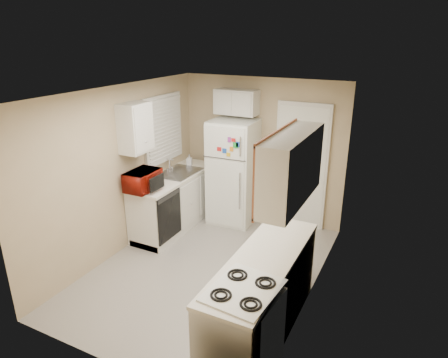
% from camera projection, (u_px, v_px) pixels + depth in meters
% --- Properties ---
extents(floor, '(3.80, 3.80, 0.00)m').
position_uv_depth(floor, '(208.00, 268.00, 5.49)').
color(floor, '#B3ACA3').
rests_on(floor, ground).
extents(ceiling, '(3.80, 3.80, 0.00)m').
position_uv_depth(ceiling, '(205.00, 92.00, 4.66)').
color(ceiling, white).
rests_on(ceiling, floor).
extents(wall_left, '(3.80, 3.80, 0.00)m').
position_uv_depth(wall_left, '(120.00, 171.00, 5.67)').
color(wall_left, tan).
rests_on(wall_left, floor).
extents(wall_right, '(3.80, 3.80, 0.00)m').
position_uv_depth(wall_right, '(315.00, 208.00, 4.49)').
color(wall_right, tan).
rests_on(wall_right, floor).
extents(wall_back, '(2.80, 2.80, 0.00)m').
position_uv_depth(wall_back, '(261.00, 150.00, 6.67)').
color(wall_back, tan).
rests_on(wall_back, floor).
extents(wall_front, '(2.80, 2.80, 0.00)m').
position_uv_depth(wall_front, '(101.00, 258.00, 3.49)').
color(wall_front, tan).
rests_on(wall_front, floor).
extents(left_counter, '(0.60, 1.80, 0.90)m').
position_uv_depth(left_counter, '(175.00, 201.00, 6.56)').
color(left_counter, silver).
rests_on(left_counter, floor).
extents(dishwasher, '(0.03, 0.58, 0.72)m').
position_uv_depth(dishwasher, '(169.00, 216.00, 5.92)').
color(dishwasher, black).
rests_on(dishwasher, floor).
extents(sink, '(0.54, 0.74, 0.16)m').
position_uv_depth(sink, '(179.00, 175.00, 6.54)').
color(sink, gray).
rests_on(sink, left_counter).
extents(microwave, '(0.53, 0.30, 0.35)m').
position_uv_depth(microwave, '(143.00, 180.00, 5.76)').
color(microwave, '#961509').
rests_on(microwave, left_counter).
extents(soap_bottle, '(0.11, 0.11, 0.19)m').
position_uv_depth(soap_bottle, '(189.00, 160.00, 6.86)').
color(soap_bottle, silver).
rests_on(soap_bottle, left_counter).
extents(window_blinds, '(0.10, 0.98, 1.08)m').
position_uv_depth(window_blinds, '(164.00, 129.00, 6.39)').
color(window_blinds, silver).
rests_on(window_blinds, wall_left).
extents(upper_cabinet_left, '(0.30, 0.45, 0.70)m').
position_uv_depth(upper_cabinet_left, '(135.00, 128.00, 5.58)').
color(upper_cabinet_left, silver).
rests_on(upper_cabinet_left, wall_left).
extents(refrigerator, '(0.75, 0.73, 1.75)m').
position_uv_depth(refrigerator, '(234.00, 172.00, 6.64)').
color(refrigerator, white).
rests_on(refrigerator, floor).
extents(cabinet_over_fridge, '(0.70, 0.30, 0.40)m').
position_uv_depth(cabinet_over_fridge, '(237.00, 102.00, 6.44)').
color(cabinet_over_fridge, silver).
rests_on(cabinet_over_fridge, wall_back).
extents(interior_door, '(0.86, 0.06, 2.08)m').
position_uv_depth(interior_door, '(301.00, 167.00, 6.41)').
color(interior_door, white).
rests_on(interior_door, floor).
extents(right_counter, '(0.60, 2.00, 0.90)m').
position_uv_depth(right_counter, '(262.00, 295.00, 4.20)').
color(right_counter, silver).
rests_on(right_counter, floor).
extents(stove, '(0.61, 0.73, 0.83)m').
position_uv_depth(stove, '(243.00, 334.00, 3.71)').
color(stove, white).
rests_on(stove, floor).
extents(upper_cabinet_right, '(0.30, 1.20, 0.70)m').
position_uv_depth(upper_cabinet_right, '(292.00, 168.00, 3.93)').
color(upper_cabinet_right, silver).
rests_on(upper_cabinet_right, wall_right).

